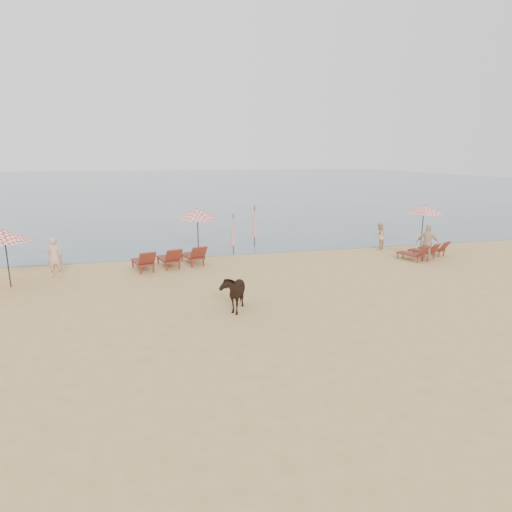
{
  "coord_description": "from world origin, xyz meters",
  "views": [
    {
      "loc": [
        -3.98,
        -11.11,
        4.98
      ],
      "look_at": [
        0.0,
        5.0,
        1.1
      ],
      "focal_mm": 30.0,
      "sensor_mm": 36.0,
      "label": 1
    }
  ],
  "objects_px": {
    "umbrella_open_left_a": "(4,236)",
    "beachgoer_right_a": "(379,236)",
    "lounger_cluster_left": "(170,258)",
    "lounger_cluster_right": "(425,251)",
    "umbrella_open_right": "(424,209)",
    "umbrella_closed_left": "(233,230)",
    "beachgoer_left": "(54,257)",
    "beachgoer_right_b": "(428,243)",
    "cow": "(233,291)",
    "umbrella_open_left_b": "(197,213)",
    "umbrella_closed_right": "(255,222)"
  },
  "relations": [
    {
      "from": "umbrella_open_left_a",
      "to": "beachgoer_right_a",
      "type": "xyz_separation_m",
      "value": [
        17.46,
        2.81,
        -1.31
      ]
    },
    {
      "from": "lounger_cluster_left",
      "to": "lounger_cluster_right",
      "type": "bearing_deg",
      "value": -20.38
    },
    {
      "from": "beachgoer_right_a",
      "to": "umbrella_open_left_a",
      "type": "bearing_deg",
      "value": -34.25
    },
    {
      "from": "umbrella_open_right",
      "to": "umbrella_open_left_a",
      "type": "bearing_deg",
      "value": 178.8
    },
    {
      "from": "lounger_cluster_right",
      "to": "umbrella_open_right",
      "type": "bearing_deg",
      "value": 36.66
    },
    {
      "from": "umbrella_closed_left",
      "to": "beachgoer_left",
      "type": "xyz_separation_m",
      "value": [
        -8.09,
        -2.28,
        -0.45
      ]
    },
    {
      "from": "lounger_cluster_left",
      "to": "umbrella_open_left_a",
      "type": "relative_size",
      "value": 1.51
    },
    {
      "from": "lounger_cluster_right",
      "to": "beachgoer_left",
      "type": "bearing_deg",
      "value": 153.25
    },
    {
      "from": "beachgoer_right_b",
      "to": "lounger_cluster_right",
      "type": "bearing_deg",
      "value": -84.54
    },
    {
      "from": "cow",
      "to": "beachgoer_right_b",
      "type": "bearing_deg",
      "value": 43.46
    },
    {
      "from": "umbrella_open_left_b",
      "to": "beachgoer_right_b",
      "type": "distance_m",
      "value": 11.47
    },
    {
      "from": "lounger_cluster_right",
      "to": "beachgoer_right_a",
      "type": "bearing_deg",
      "value": 92.88
    },
    {
      "from": "lounger_cluster_left",
      "to": "beachgoer_left",
      "type": "relative_size",
      "value": 1.99
    },
    {
      "from": "umbrella_open_right",
      "to": "lounger_cluster_right",
      "type": "bearing_deg",
      "value": -126.82
    },
    {
      "from": "umbrella_closed_left",
      "to": "umbrella_closed_right",
      "type": "distance_m",
      "value": 2.35
    },
    {
      "from": "lounger_cluster_left",
      "to": "umbrella_closed_left",
      "type": "relative_size",
      "value": 1.62
    },
    {
      "from": "umbrella_closed_right",
      "to": "beachgoer_right_a",
      "type": "height_order",
      "value": "umbrella_closed_right"
    },
    {
      "from": "umbrella_open_left_a",
      "to": "umbrella_closed_right",
      "type": "xyz_separation_m",
      "value": [
        11.07,
        5.24,
        -0.63
      ]
    },
    {
      "from": "lounger_cluster_left",
      "to": "beachgoer_right_b",
      "type": "height_order",
      "value": "beachgoer_right_b"
    },
    {
      "from": "lounger_cluster_right",
      "to": "umbrella_open_left_a",
      "type": "xyz_separation_m",
      "value": [
        -18.68,
        -0.42,
        1.67
      ]
    },
    {
      "from": "umbrella_open_right",
      "to": "beachgoer_right_b",
      "type": "relative_size",
      "value": 1.37
    },
    {
      "from": "umbrella_closed_left",
      "to": "lounger_cluster_right",
      "type": "bearing_deg",
      "value": -18.42
    },
    {
      "from": "cow",
      "to": "beachgoer_right_a",
      "type": "distance_m",
      "value": 12.01
    },
    {
      "from": "umbrella_closed_left",
      "to": "umbrella_closed_right",
      "type": "bearing_deg",
      "value": 48.6
    },
    {
      "from": "lounger_cluster_left",
      "to": "umbrella_open_right",
      "type": "bearing_deg",
      "value": -12.34
    },
    {
      "from": "lounger_cluster_right",
      "to": "umbrella_open_left_b",
      "type": "distance_m",
      "value": 11.64
    },
    {
      "from": "lounger_cluster_right",
      "to": "beachgoer_right_b",
      "type": "height_order",
      "value": "beachgoer_right_b"
    },
    {
      "from": "lounger_cluster_left",
      "to": "umbrella_closed_left",
      "type": "height_order",
      "value": "umbrella_closed_left"
    },
    {
      "from": "umbrella_open_left_a",
      "to": "cow",
      "type": "bearing_deg",
      "value": -44.5
    },
    {
      "from": "umbrella_closed_left",
      "to": "cow",
      "type": "bearing_deg",
      "value": -100.93
    },
    {
      "from": "umbrella_closed_left",
      "to": "cow",
      "type": "xyz_separation_m",
      "value": [
        -1.55,
        -8.02,
        -0.68
      ]
    },
    {
      "from": "umbrella_closed_left",
      "to": "cow",
      "type": "relative_size",
      "value": 1.42
    },
    {
      "from": "umbrella_open_left_a",
      "to": "lounger_cluster_left",
      "type": "bearing_deg",
      "value": -1.07
    },
    {
      "from": "umbrella_open_left_b",
      "to": "cow",
      "type": "distance_m",
      "value": 8.76
    },
    {
      "from": "umbrella_open_left_b",
      "to": "beachgoer_left",
      "type": "bearing_deg",
      "value": -149.32
    },
    {
      "from": "umbrella_open_left_a",
      "to": "cow",
      "type": "height_order",
      "value": "umbrella_open_left_a"
    },
    {
      "from": "umbrella_open_right",
      "to": "beachgoer_left",
      "type": "bearing_deg",
      "value": 175.59
    },
    {
      "from": "beachgoer_right_b",
      "to": "umbrella_open_left_b",
      "type": "bearing_deg",
      "value": 12.95
    },
    {
      "from": "lounger_cluster_right",
      "to": "umbrella_closed_left",
      "type": "distance_m",
      "value": 9.7
    },
    {
      "from": "beachgoer_left",
      "to": "umbrella_open_left_b",
      "type": "bearing_deg",
      "value": -164.44
    },
    {
      "from": "umbrella_open_left_b",
      "to": "umbrella_closed_left",
      "type": "height_order",
      "value": "umbrella_open_left_b"
    },
    {
      "from": "umbrella_open_right",
      "to": "beachgoer_right_a",
      "type": "distance_m",
      "value": 2.73
    },
    {
      "from": "lounger_cluster_left",
      "to": "beachgoer_right_a",
      "type": "bearing_deg",
      "value": -8.86
    },
    {
      "from": "lounger_cluster_left",
      "to": "beachgoer_right_a",
      "type": "distance_m",
      "value": 11.35
    },
    {
      "from": "umbrella_open_left_a",
      "to": "beachgoer_right_a",
      "type": "bearing_deg",
      "value": -5.67
    },
    {
      "from": "lounger_cluster_right",
      "to": "umbrella_closed_right",
      "type": "relative_size",
      "value": 1.25
    },
    {
      "from": "beachgoer_left",
      "to": "beachgoer_right_a",
      "type": "relative_size",
      "value": 1.17
    },
    {
      "from": "umbrella_open_left_b",
      "to": "umbrella_closed_right",
      "type": "relative_size",
      "value": 1.07
    },
    {
      "from": "lounger_cluster_left",
      "to": "umbrella_closed_left",
      "type": "bearing_deg",
      "value": 15.11
    },
    {
      "from": "beachgoer_right_b",
      "to": "umbrella_closed_left",
      "type": "bearing_deg",
      "value": 12.39
    }
  ]
}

